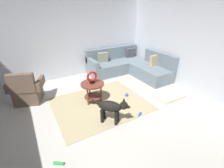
{
  "coord_description": "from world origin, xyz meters",
  "views": [
    {
      "loc": [
        -1.34,
        -2.49,
        2.3
      ],
      "look_at": [
        0.45,
        0.6,
        0.55
      ],
      "focal_mm": 25.55,
      "sensor_mm": 36.0,
      "label": 1
    }
  ],
  "objects_px": {
    "dog_toy_rope": "(59,163)",
    "dog_toy_ball": "(127,95)",
    "sectional_couch": "(129,66)",
    "side_table": "(93,87)",
    "armchair": "(27,91)",
    "dog": "(112,108)",
    "dog_bed_mat": "(168,95)",
    "dog_toy_bone": "(140,114)",
    "torus_sculpture": "(92,77)"
  },
  "relations": [
    {
      "from": "dog_toy_rope",
      "to": "dog_toy_ball",
      "type": "bearing_deg",
      "value": 29.37
    },
    {
      "from": "sectional_couch",
      "to": "dog_toy_ball",
      "type": "bearing_deg",
      "value": -127.31
    },
    {
      "from": "side_table",
      "to": "sectional_couch",
      "type": "bearing_deg",
      "value": 29.62
    },
    {
      "from": "armchair",
      "to": "dog",
      "type": "relative_size",
      "value": 1.5
    },
    {
      "from": "dog_bed_mat",
      "to": "dog_toy_ball",
      "type": "relative_size",
      "value": 8.23
    },
    {
      "from": "side_table",
      "to": "dog_toy_rope",
      "type": "height_order",
      "value": "side_table"
    },
    {
      "from": "dog_bed_mat",
      "to": "dog_toy_ball",
      "type": "distance_m",
      "value": 1.17
    },
    {
      "from": "side_table",
      "to": "dog_toy_rope",
      "type": "bearing_deg",
      "value": -130.76
    },
    {
      "from": "armchair",
      "to": "dog_toy_bone",
      "type": "relative_size",
      "value": 5.34
    },
    {
      "from": "side_table",
      "to": "dog",
      "type": "relative_size",
      "value": 0.94
    },
    {
      "from": "torus_sculpture",
      "to": "dog_toy_bone",
      "type": "xyz_separation_m",
      "value": [
        0.69,
        -1.1,
        -0.68
      ]
    },
    {
      "from": "armchair",
      "to": "dog_toy_ball",
      "type": "height_order",
      "value": "armchair"
    },
    {
      "from": "sectional_couch",
      "to": "dog_toy_ball",
      "type": "xyz_separation_m",
      "value": [
        -1.02,
        -1.34,
        -0.24
      ]
    },
    {
      "from": "side_table",
      "to": "dog",
      "type": "bearing_deg",
      "value": -89.69
    },
    {
      "from": "torus_sculpture",
      "to": "dog_toy_rope",
      "type": "height_order",
      "value": "torus_sculpture"
    },
    {
      "from": "dog_toy_ball",
      "to": "dog",
      "type": "bearing_deg",
      "value": -140.9
    },
    {
      "from": "dog",
      "to": "dog_toy_bone",
      "type": "distance_m",
      "value": 0.78
    },
    {
      "from": "dog_toy_ball",
      "to": "side_table",
      "type": "bearing_deg",
      "value": 165.64
    },
    {
      "from": "dog_toy_rope",
      "to": "dog_toy_bone",
      "type": "height_order",
      "value": "dog_toy_bone"
    },
    {
      "from": "dog",
      "to": "dog_toy_ball",
      "type": "xyz_separation_m",
      "value": [
        0.92,
        0.74,
        -0.33
      ]
    },
    {
      "from": "torus_sculpture",
      "to": "dog_toy_ball",
      "type": "relative_size",
      "value": 3.36
    },
    {
      "from": "dog_toy_ball",
      "to": "dog_toy_rope",
      "type": "bearing_deg",
      "value": -150.63
    },
    {
      "from": "sectional_couch",
      "to": "dog_toy_rope",
      "type": "xyz_separation_m",
      "value": [
        -3.2,
        -2.57,
        -0.27
      ]
    },
    {
      "from": "dog_toy_bone",
      "to": "dog_toy_rope",
      "type": "bearing_deg",
      "value": -169.55
    },
    {
      "from": "dog_toy_ball",
      "to": "dog_toy_rope",
      "type": "xyz_separation_m",
      "value": [
        -2.18,
        -1.23,
        -0.02
      ]
    },
    {
      "from": "dog",
      "to": "dog_toy_ball",
      "type": "height_order",
      "value": "dog"
    },
    {
      "from": "dog_bed_mat",
      "to": "dog_toy_bone",
      "type": "distance_m",
      "value": 1.27
    },
    {
      "from": "side_table",
      "to": "dog_toy_bone",
      "type": "xyz_separation_m",
      "value": [
        0.69,
        -1.1,
        -0.39
      ]
    },
    {
      "from": "sectional_couch",
      "to": "dog",
      "type": "height_order",
      "value": "sectional_couch"
    },
    {
      "from": "side_table",
      "to": "dog_toy_ball",
      "type": "xyz_separation_m",
      "value": [
        0.92,
        -0.24,
        -0.37
      ]
    },
    {
      "from": "armchair",
      "to": "dog",
      "type": "distance_m",
      "value": 2.35
    },
    {
      "from": "dog_bed_mat",
      "to": "dog_toy_rope",
      "type": "xyz_separation_m",
      "value": [
        -3.19,
        -0.63,
        -0.02
      ]
    },
    {
      "from": "armchair",
      "to": "torus_sculpture",
      "type": "bearing_deg",
      "value": -8.68
    },
    {
      "from": "dog_toy_ball",
      "to": "dog_toy_bone",
      "type": "xyz_separation_m",
      "value": [
        -0.23,
        -0.87,
        -0.02
      ]
    },
    {
      "from": "side_table",
      "to": "dog_bed_mat",
      "type": "bearing_deg",
      "value": -23.31
    },
    {
      "from": "dog_toy_bone",
      "to": "armchair",
      "type": "bearing_deg",
      "value": 138.21
    },
    {
      "from": "dog_bed_mat",
      "to": "torus_sculpture",
      "type": "bearing_deg",
      "value": 156.69
    },
    {
      "from": "armchair",
      "to": "dog_toy_rope",
      "type": "bearing_deg",
      "value": -63.76
    },
    {
      "from": "torus_sculpture",
      "to": "dog_toy_bone",
      "type": "height_order",
      "value": "torus_sculpture"
    },
    {
      "from": "armchair",
      "to": "torus_sculpture",
      "type": "height_order",
      "value": "armchair"
    },
    {
      "from": "sectional_couch",
      "to": "armchair",
      "type": "distance_m",
      "value": 3.43
    },
    {
      "from": "side_table",
      "to": "torus_sculpture",
      "type": "relative_size",
      "value": 1.84
    },
    {
      "from": "side_table",
      "to": "dog_bed_mat",
      "type": "relative_size",
      "value": 0.75
    },
    {
      "from": "dog",
      "to": "side_table",
      "type": "bearing_deg",
      "value": -134.28
    },
    {
      "from": "dog_bed_mat",
      "to": "dog_toy_rope",
      "type": "height_order",
      "value": "dog_bed_mat"
    },
    {
      "from": "dog",
      "to": "dog_toy_bone",
      "type": "xyz_separation_m",
      "value": [
        0.69,
        -0.12,
        -0.35
      ]
    },
    {
      "from": "torus_sculpture",
      "to": "dog",
      "type": "xyz_separation_m",
      "value": [
        0.01,
        -0.98,
        -0.33
      ]
    },
    {
      "from": "dog_toy_bone",
      "to": "dog_bed_mat",
      "type": "bearing_deg",
      "value": 12.42
    },
    {
      "from": "side_table",
      "to": "torus_sculpture",
      "type": "xyz_separation_m",
      "value": [
        -0.0,
        -0.0,
        0.29
      ]
    },
    {
      "from": "dog_bed_mat",
      "to": "armchair",
      "type": "bearing_deg",
      "value": 153.92
    }
  ]
}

